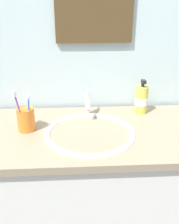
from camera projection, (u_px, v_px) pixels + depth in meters
The scene contains 9 objects.
tiled_wall_back at pixel (93, 45), 1.32m from camera, with size 2.42×0.04×2.40m, color silver.
vanity_counter at pixel (97, 202), 1.33m from camera, with size 1.22×0.56×0.86m.
sink_basin at pixel (90, 140), 1.14m from camera, with size 0.41×0.41×0.11m.
faucet at pixel (88, 102), 1.28m from camera, with size 0.02×0.14×0.13m.
toothbrush_cup at pixel (26, 119), 1.14m from camera, with size 0.08×0.08×0.11m, color orange.
toothbrush_purple at pixel (19, 109), 1.07m from camera, with size 0.04×0.05×0.20m.
toothbrush_blue at pixel (29, 111), 1.10m from camera, with size 0.02×0.02×0.17m.
toothbrush_red at pixel (19, 108), 1.12m from camera, with size 0.04×0.03×0.18m.
soap_dispenser at pixel (141, 100), 1.31m from camera, with size 0.07×0.07×0.18m.
Camera 1 is at (-0.10, -1.02, 1.40)m, focal length 40.16 mm.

